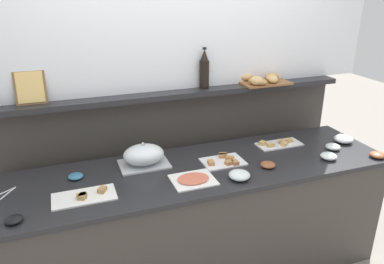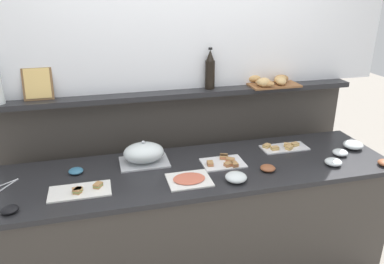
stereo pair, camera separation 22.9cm
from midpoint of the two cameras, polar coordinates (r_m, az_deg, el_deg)
ground_plane at (r=3.53m, az=-4.35°, el=-14.15°), size 12.00×12.00×0.00m
buffet_counter at (r=2.80m, az=-1.16°, el=-13.58°), size 2.72×0.75×0.89m
back_ledge_unit at (r=3.13m, az=-4.46°, el=-4.45°), size 2.80×0.22×1.30m
upper_wall_panel at (r=2.84m, az=-5.38°, el=19.41°), size 3.40×0.08×1.30m
sandwich_platter_side at (r=2.35m, az=-18.81°, el=-9.36°), size 0.37×0.19×0.04m
sandwich_platter_front at (r=2.64m, az=2.42°, el=-4.49°), size 0.30×0.21×0.04m
sandwich_platter_rear at (r=2.96m, az=11.00°, el=-1.82°), size 0.36×0.16×0.04m
cold_cuts_platter at (r=2.40m, az=-2.57°, el=-7.34°), size 0.28×0.23×0.02m
serving_cloche at (r=2.61m, az=-9.93°, el=-3.61°), size 0.34×0.24×0.17m
glass_bowl_large at (r=2.99m, az=18.77°, el=-2.23°), size 0.11×0.11×0.04m
glass_bowl_medium at (r=3.15m, az=20.31°, el=-1.08°), size 0.15×0.15×0.06m
glass_bowl_small at (r=2.82m, az=18.05°, el=-3.62°), size 0.12×0.12×0.05m
glass_bowl_extra at (r=2.42m, az=4.59°, el=-6.71°), size 0.14×0.14×0.06m
condiment_bowl_teal at (r=2.97m, az=24.59°, el=-3.26°), size 0.11×0.11×0.04m
condiment_bowl_cream at (r=2.28m, az=-28.36°, el=-11.79°), size 0.10×0.10×0.03m
condiment_bowl_red at (r=2.57m, az=-19.88°, el=-6.45°), size 0.10×0.10×0.03m
condiment_bowl_dark at (r=2.60m, az=9.10°, el=-5.03°), size 0.10×0.10×0.04m
serving_tongs at (r=2.57m, az=-29.20°, el=-8.38°), size 0.16×0.16×0.01m
wine_bottle_dark at (r=2.89m, az=-0.40°, el=9.43°), size 0.08×0.08×0.32m
bread_basket at (r=3.08m, az=8.76°, el=7.90°), size 0.40×0.30×0.08m
framed_picture at (r=2.77m, az=-25.78°, el=6.17°), size 0.20×0.07×0.23m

